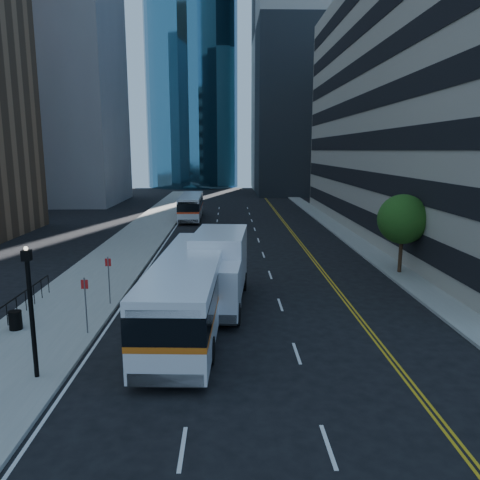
{
  "coord_description": "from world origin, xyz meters",
  "views": [
    {
      "loc": [
        -2.22,
        -21.47,
        8.0
      ],
      "look_at": [
        -1.53,
        5.57,
        2.8
      ],
      "focal_mm": 35.0,
      "sensor_mm": 36.0,
      "label": 1
    }
  ],
  "objects_px": {
    "trash_can": "(15,320)",
    "box_truck": "(218,268)",
    "bus_front": "(190,289)",
    "bus_rear": "(191,206)",
    "street_tree": "(403,219)",
    "lamp_post": "(31,307)"
  },
  "relations": [
    {
      "from": "trash_can",
      "to": "box_truck",
      "type": "bearing_deg",
      "value": 22.58
    },
    {
      "from": "bus_front",
      "to": "bus_rear",
      "type": "height_order",
      "value": "bus_front"
    },
    {
      "from": "street_tree",
      "to": "bus_front",
      "type": "distance_m",
      "value": 15.9
    },
    {
      "from": "street_tree",
      "to": "lamp_post",
      "type": "bearing_deg",
      "value": -142.13
    },
    {
      "from": "bus_rear",
      "to": "lamp_post",
      "type": "bearing_deg",
      "value": -94.22
    },
    {
      "from": "lamp_post",
      "to": "bus_front",
      "type": "distance_m",
      "value": 7.16
    },
    {
      "from": "bus_front",
      "to": "street_tree",
      "type": "bearing_deg",
      "value": 37.34
    },
    {
      "from": "lamp_post",
      "to": "trash_can",
      "type": "height_order",
      "value": "lamp_post"
    },
    {
      "from": "street_tree",
      "to": "box_truck",
      "type": "relative_size",
      "value": 0.64
    },
    {
      "from": "box_truck",
      "to": "lamp_post",
      "type": "bearing_deg",
      "value": -121.92
    },
    {
      "from": "street_tree",
      "to": "bus_front",
      "type": "height_order",
      "value": "street_tree"
    },
    {
      "from": "box_truck",
      "to": "bus_front",
      "type": "bearing_deg",
      "value": -105.87
    },
    {
      "from": "street_tree",
      "to": "bus_rear",
      "type": "height_order",
      "value": "street_tree"
    },
    {
      "from": "street_tree",
      "to": "bus_rear",
      "type": "relative_size",
      "value": 0.46
    },
    {
      "from": "bus_rear",
      "to": "street_tree",
      "type": "bearing_deg",
      "value": -59.45
    },
    {
      "from": "bus_front",
      "to": "bus_rear",
      "type": "xyz_separation_m",
      "value": [
        -2.6,
        34.61,
        -0.24
      ]
    },
    {
      "from": "bus_rear",
      "to": "box_truck",
      "type": "relative_size",
      "value": 1.39
    },
    {
      "from": "box_truck",
      "to": "trash_can",
      "type": "xyz_separation_m",
      "value": [
        -8.94,
        -3.72,
        -1.38
      ]
    },
    {
      "from": "lamp_post",
      "to": "bus_rear",
      "type": "relative_size",
      "value": 0.41
    },
    {
      "from": "lamp_post",
      "to": "bus_rear",
      "type": "height_order",
      "value": "lamp_post"
    },
    {
      "from": "street_tree",
      "to": "trash_can",
      "type": "xyz_separation_m",
      "value": [
        -20.71,
        -9.49,
        -3.07
      ]
    },
    {
      "from": "street_tree",
      "to": "bus_rear",
      "type": "bearing_deg",
      "value": 121.31
    }
  ]
}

